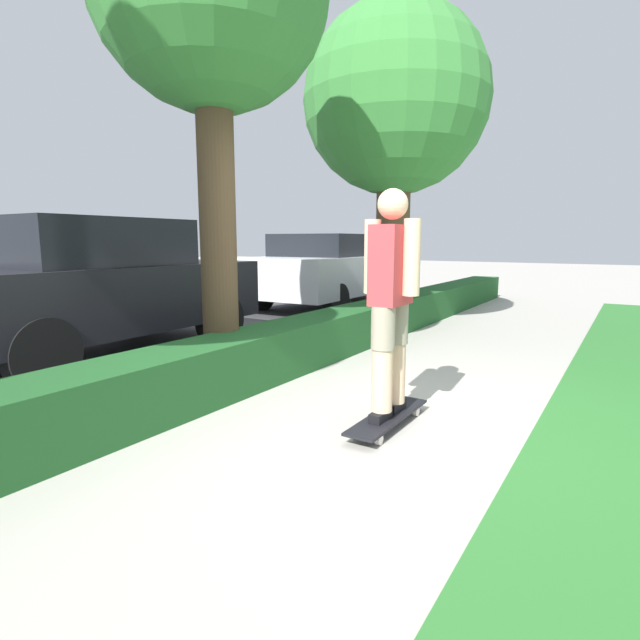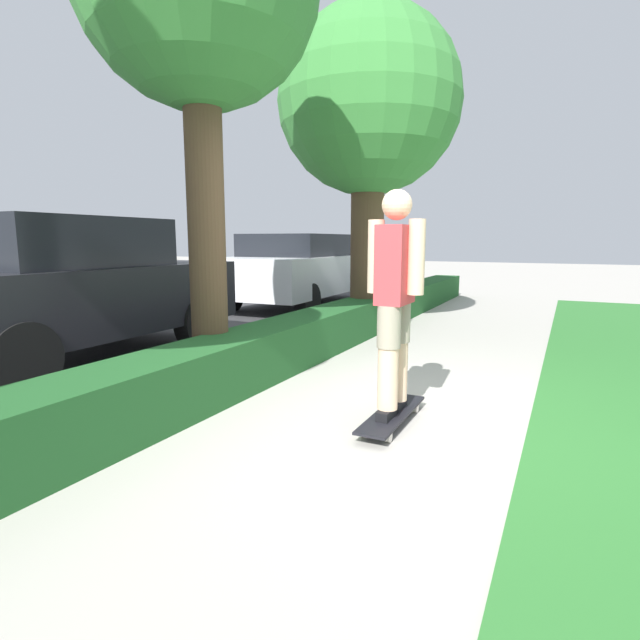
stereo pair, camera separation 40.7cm
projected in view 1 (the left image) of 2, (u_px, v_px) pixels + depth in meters
ground_plane at (387, 421)px, 3.91m from camera, size 60.00×60.00×0.00m
street_asphalt at (75, 355)px, 6.13m from camera, size 18.58×5.00×0.01m
hedge_row at (233, 363)px, 4.72m from camera, size 18.58×0.60×0.51m
skateboard at (388, 417)px, 3.78m from camera, size 1.01×0.24×0.09m
skater_person at (391, 298)px, 3.64m from camera, size 0.50×0.43×1.67m
tree_far at (396, 105)px, 7.33m from camera, size 2.73×2.73×4.81m
parked_car_middle at (95, 286)px, 6.04m from camera, size 3.87×1.99×1.65m
parked_car_rear at (333, 269)px, 10.68m from camera, size 4.49×2.02×1.53m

